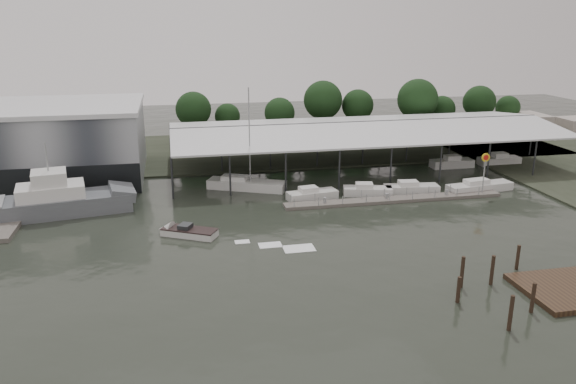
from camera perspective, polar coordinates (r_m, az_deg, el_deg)
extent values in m
plane|color=#252A22|center=(57.92, 0.62, -4.86)|extent=(200.00, 200.00, 0.00)
cube|color=#343A2C|center=(97.58, -4.68, 4.28)|extent=(140.00, 30.00, 0.30)
cube|color=#94989D|center=(85.72, -22.65, 4.57)|extent=(24.00, 20.00, 10.00)
cube|color=black|center=(76.82, -23.69, 0.80)|extent=(24.00, 0.30, 4.00)
cube|color=silver|center=(84.86, -23.05, 7.99)|extent=(24.50, 20.50, 0.60)
cube|color=#2A2C2E|center=(86.67, 7.72, 7.05)|extent=(58.00, 0.40, 0.30)
cylinder|color=#2A2C2E|center=(71.51, -11.69, 1.41)|extent=(0.24, 0.24, 5.50)
cylinder|color=#2A2C2E|center=(93.89, -11.83, 5.12)|extent=(0.24, 0.24, 5.50)
cylinder|color=#2A2C2E|center=(110.12, 20.09, 6.18)|extent=(0.24, 0.24, 5.50)
cube|color=#605C54|center=(72.22, -25.96, -1.93)|extent=(3.00, 18.00, 0.50)
cube|color=#605C54|center=(71.19, 10.74, -0.75)|extent=(28.00, 2.00, 0.40)
cylinder|color=#95989A|center=(66.40, 0.63, -1.21)|extent=(0.10, 0.10, 1.20)
cylinder|color=#95989A|center=(77.55, 19.44, 0.50)|extent=(0.10, 0.10, 1.20)
cube|color=#95989A|center=(70.67, 10.02, -0.42)|extent=(0.30, 0.30, 0.70)
cylinder|color=#95989A|center=(75.86, 19.26, 1.50)|extent=(0.16, 0.16, 5.00)
cylinder|color=yellow|center=(75.27, 19.45, 3.33)|extent=(1.10, 0.12, 1.10)
cylinder|color=red|center=(75.21, 19.47, 3.32)|extent=(0.70, 0.05, 0.70)
cube|color=#9F958C|center=(119.64, 22.39, 6.36)|extent=(10.00, 8.00, 4.00)
cube|color=#595E62|center=(70.47, -22.02, -1.32)|extent=(16.26, 7.83, 2.40)
cube|color=#595E62|center=(70.36, -16.55, 0.06)|extent=(3.82, 5.44, 1.76)
cube|color=silver|center=(69.99, -22.94, -0.02)|extent=(7.97, 5.52, 1.80)
cube|color=silver|center=(69.54, -23.10, 1.32)|extent=(4.33, 4.28, 1.61)
cylinder|color=#95989A|center=(68.99, -23.33, 3.24)|extent=(0.18, 0.18, 3.50)
cube|color=silver|center=(74.93, -4.22, 0.65)|extent=(10.55, 6.73, 1.40)
cube|color=silver|center=(75.18, -5.45, 1.39)|extent=(3.78, 3.03, 0.80)
cylinder|color=#95989A|center=(73.16, -3.94, 5.70)|extent=(0.16, 0.16, 12.50)
cylinder|color=#95989A|center=(74.95, -5.23, 1.74)|extent=(3.23, 1.58, 0.12)
cube|color=silver|center=(59.67, -9.97, -4.10)|extent=(6.03, 4.51, 0.90)
cone|color=silver|center=(60.94, -12.36, -3.78)|extent=(2.36, 2.52, 2.00)
cube|color=black|center=(59.53, -9.99, -3.74)|extent=(6.06, 4.57, 0.12)
cube|color=#2A2C2E|center=(59.64, -10.40, -3.46)|extent=(1.72, 1.80, 0.50)
cube|color=white|center=(57.51, -4.67, -5.06)|extent=(2.30, 1.50, 0.04)
cube|color=white|center=(56.55, -1.82, -5.41)|extent=(3.10, 2.00, 0.04)
cube|color=white|center=(55.74, 1.12, -5.75)|extent=(3.90, 2.50, 0.04)
cube|color=silver|center=(70.63, 2.48, -0.35)|extent=(6.63, 3.15, 1.10)
cube|color=silver|center=(70.28, 2.09, 0.25)|extent=(2.45, 1.93, 0.70)
cube|color=silver|center=(72.95, 8.10, 0.06)|extent=(6.58, 3.70, 1.10)
cube|color=silver|center=(72.55, 7.75, 0.64)|extent=(2.51, 2.10, 0.70)
cube|color=silver|center=(74.92, 12.43, 0.29)|extent=(7.22, 2.98, 1.10)
cube|color=silver|center=(74.50, 12.11, 0.85)|extent=(2.62, 1.87, 0.70)
cube|color=silver|center=(78.10, 18.88, 0.44)|extent=(9.36, 3.32, 1.10)
cube|color=silver|center=(77.64, 18.61, 0.98)|extent=(3.38, 1.99, 0.70)
cylinder|color=#34261A|center=(51.19, 20.00, -7.78)|extent=(0.32, 0.32, 3.25)
cylinder|color=#34261A|center=(47.80, 23.58, -10.15)|extent=(0.32, 0.32, 3.07)
cylinder|color=#34261A|center=(47.39, 16.91, -9.81)|extent=(0.32, 0.32, 2.83)
cylinder|color=#34261A|center=(49.85, 17.24, -8.09)|extent=(0.32, 0.32, 3.40)
cylinder|color=#34261A|center=(55.07, 22.27, -6.45)|extent=(0.32, 0.32, 2.93)
cylinder|color=#34261A|center=(44.57, 21.65, -11.70)|extent=(0.32, 0.32, 3.39)
cylinder|color=black|center=(103.32, -9.48, 6.05)|extent=(0.50, 0.50, 4.52)
sphere|color=#1D3A18|center=(102.63, -9.59, 8.28)|extent=(6.33, 6.33, 6.33)
cylinder|color=black|center=(105.34, -6.12, 6.07)|extent=(0.50, 0.50, 3.33)
sphere|color=#1D3A18|center=(104.81, -6.17, 7.68)|extent=(4.67, 4.67, 4.67)
cylinder|color=black|center=(103.24, -0.86, 6.11)|extent=(0.50, 0.50, 3.94)
sphere|color=#1D3A18|center=(102.62, -0.86, 8.05)|extent=(5.51, 5.51, 5.51)
cylinder|color=black|center=(107.40, 3.52, 6.84)|extent=(0.50, 0.50, 5.17)
sphere|color=#1D3A18|center=(106.67, 3.57, 9.31)|extent=(7.24, 7.24, 7.24)
cylinder|color=black|center=(109.69, 7.02, 6.73)|extent=(0.50, 0.50, 4.31)
sphere|color=#1D3A18|center=(109.07, 7.09, 8.74)|extent=(6.03, 6.03, 6.03)
cylinder|color=black|center=(108.94, 12.86, 6.65)|extent=(0.50, 0.50, 5.37)
sphere|color=#1D3A18|center=(108.20, 13.03, 9.16)|extent=(7.52, 7.52, 7.52)
cylinder|color=black|center=(114.03, 15.23, 6.49)|extent=(0.50, 0.50, 3.66)
sphere|color=#1D3A18|center=(113.50, 15.36, 8.13)|extent=(5.13, 5.13, 5.13)
cylinder|color=black|center=(117.55, 18.67, 6.71)|extent=(0.50, 0.50, 4.51)
sphere|color=#1D3A18|center=(116.95, 18.86, 8.66)|extent=(6.31, 6.31, 6.31)
cylinder|color=black|center=(122.41, 21.28, 6.57)|extent=(0.50, 0.50, 3.42)
sphere|color=#1D3A18|center=(121.94, 21.44, 7.98)|extent=(4.78, 4.78, 4.78)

